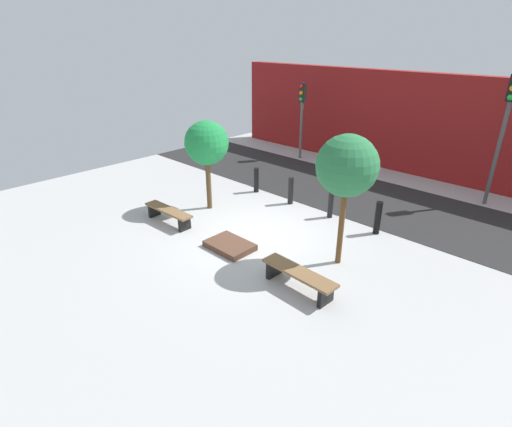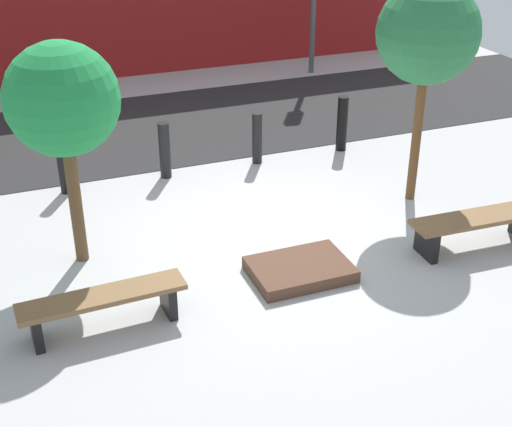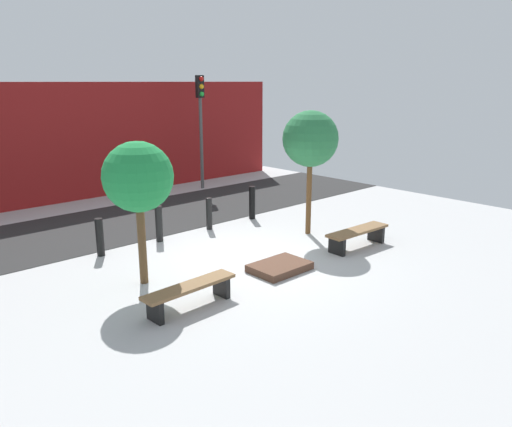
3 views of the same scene
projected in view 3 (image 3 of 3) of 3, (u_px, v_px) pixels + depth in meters
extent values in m
plane|color=#B0B0B0|center=(251.00, 260.00, 11.17)|extent=(18.00, 18.00, 0.00)
cube|color=#262626|center=(142.00, 218.00, 14.53)|extent=(18.00, 3.89, 0.01)
cube|color=maroon|center=(82.00, 141.00, 16.67)|extent=(16.20, 0.50, 3.85)
cube|color=black|center=(155.00, 311.00, 8.24)|extent=(0.11, 0.39, 0.38)
cube|color=black|center=(221.00, 286.00, 9.23)|extent=(0.11, 0.39, 0.38)
cube|color=brown|center=(190.00, 286.00, 8.68)|extent=(1.83, 0.45, 0.06)
cube|color=black|center=(337.00, 246.00, 11.47)|extent=(0.12, 0.45, 0.40)
cube|color=black|center=(376.00, 234.00, 12.39)|extent=(0.12, 0.45, 0.40)
cube|color=brown|center=(358.00, 231.00, 11.87)|extent=(1.85, 0.51, 0.06)
cube|color=#533628|center=(280.00, 267.00, 10.51)|extent=(1.21, 0.86, 0.16)
cylinder|color=brown|center=(142.00, 240.00, 9.67)|extent=(0.16, 0.16, 1.76)
sphere|color=#208A43|center=(138.00, 177.00, 9.35)|extent=(1.34, 1.34, 1.34)
cylinder|color=brown|center=(309.00, 195.00, 12.83)|extent=(0.14, 0.14, 2.09)
sphere|color=#2B7744|center=(310.00, 139.00, 12.46)|extent=(1.41, 1.41, 1.41)
cylinder|color=black|center=(100.00, 237.00, 11.32)|extent=(0.18, 0.18, 0.88)
cylinder|color=black|center=(159.00, 224.00, 12.34)|extent=(0.18, 0.18, 0.91)
cylinder|color=black|center=(209.00, 214.00, 13.37)|extent=(0.16, 0.16, 0.86)
cylinder|color=black|center=(252.00, 203.00, 14.38)|extent=(0.18, 0.18, 0.95)
cylinder|color=#4A4A4A|center=(201.00, 133.00, 18.14)|extent=(0.12, 0.12, 4.08)
cube|color=black|center=(200.00, 86.00, 17.71)|extent=(0.28, 0.16, 0.78)
sphere|color=red|center=(201.00, 79.00, 17.57)|extent=(0.17, 0.17, 0.17)
sphere|color=orange|center=(202.00, 87.00, 17.64)|extent=(0.17, 0.17, 0.17)
sphere|color=green|center=(202.00, 94.00, 17.70)|extent=(0.17, 0.17, 0.17)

